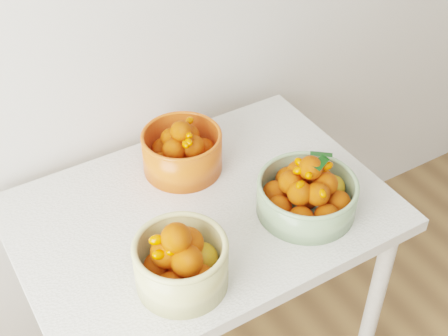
{
  "coord_description": "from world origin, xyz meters",
  "views": [
    {
      "loc": [
        -0.97,
        0.53,
        1.94
      ],
      "look_at": [
        -0.36,
        1.55,
        0.92
      ],
      "focal_mm": 50.0,
      "sensor_mm": 36.0,
      "label": 1
    }
  ],
  "objects_px": {
    "bowl_orange": "(182,150)",
    "table": "(203,233)",
    "bowl_cream": "(181,261)",
    "bowl_green": "(307,193)"
  },
  "relations": [
    {
      "from": "bowl_orange",
      "to": "table",
      "type": "bearing_deg",
      "value": -101.92
    },
    {
      "from": "table",
      "to": "bowl_green",
      "type": "distance_m",
      "value": 0.32
    },
    {
      "from": "bowl_cream",
      "to": "bowl_orange",
      "type": "distance_m",
      "value": 0.43
    },
    {
      "from": "table",
      "to": "bowl_cream",
      "type": "height_order",
      "value": "bowl_cream"
    },
    {
      "from": "bowl_cream",
      "to": "bowl_orange",
      "type": "xyz_separation_m",
      "value": [
        0.2,
        0.38,
        -0.01
      ]
    },
    {
      "from": "bowl_cream",
      "to": "bowl_green",
      "type": "bearing_deg",
      "value": 6.93
    },
    {
      "from": "bowl_cream",
      "to": "bowl_green",
      "type": "xyz_separation_m",
      "value": [
        0.4,
        0.05,
        -0.01
      ]
    },
    {
      "from": "table",
      "to": "bowl_cream",
      "type": "bearing_deg",
      "value": -130.03
    },
    {
      "from": "bowl_orange",
      "to": "bowl_green",
      "type": "bearing_deg",
      "value": -58.35
    },
    {
      "from": "bowl_cream",
      "to": "bowl_green",
      "type": "distance_m",
      "value": 0.41
    }
  ]
}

